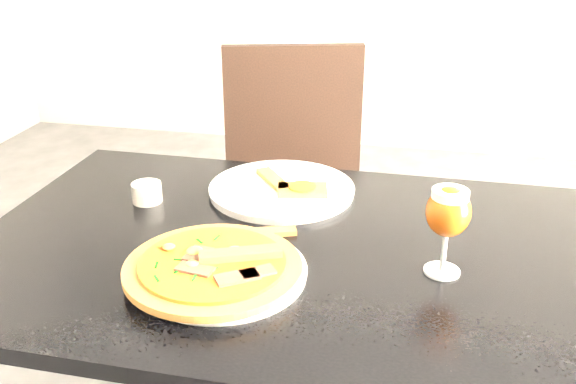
% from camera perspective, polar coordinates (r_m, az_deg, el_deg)
% --- Properties ---
extents(dining_table, '(1.21, 0.82, 0.75)m').
position_cam_1_polar(dining_table, '(1.28, -0.37, -8.17)').
color(dining_table, black).
rests_on(dining_table, ground).
extents(chair_far, '(0.55, 0.55, 0.97)m').
position_cam_1_polar(chair_far, '(1.95, 0.67, -0.40)').
color(chair_far, black).
rests_on(chair_far, ground).
extents(plate_main, '(0.33, 0.33, 0.02)m').
position_cam_1_polar(plate_main, '(1.13, -5.89, -7.13)').
color(plate_main, white).
rests_on(plate_main, dining_table).
extents(pizza, '(0.31, 0.31, 0.03)m').
position_cam_1_polar(pizza, '(1.12, -6.63, -6.51)').
color(pizza, brown).
rests_on(pizza, plate_main).
extents(plate_second, '(0.40, 0.40, 0.02)m').
position_cam_1_polar(plate_second, '(1.44, -0.56, 0.21)').
color(plate_second, white).
rests_on(plate_second, dining_table).
extents(crust_scraps, '(0.19, 0.15, 0.02)m').
position_cam_1_polar(crust_scraps, '(1.42, 0.41, 0.54)').
color(crust_scraps, brown).
rests_on(crust_scraps, plate_second).
extents(loose_crust, '(0.12, 0.07, 0.01)m').
position_cam_1_polar(loose_crust, '(1.26, -2.04, -3.60)').
color(loose_crust, brown).
rests_on(loose_crust, dining_table).
extents(sauce_cup, '(0.06, 0.06, 0.04)m').
position_cam_1_polar(sauce_cup, '(1.43, -12.44, 0.03)').
color(sauce_cup, silver).
rests_on(sauce_cup, dining_table).
extents(beer_glass, '(0.08, 0.08, 0.16)m').
position_cam_1_polar(beer_glass, '(1.12, 14.07, -1.78)').
color(beer_glass, silver).
rests_on(beer_glass, dining_table).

